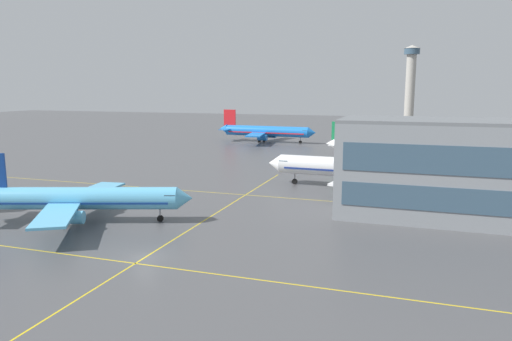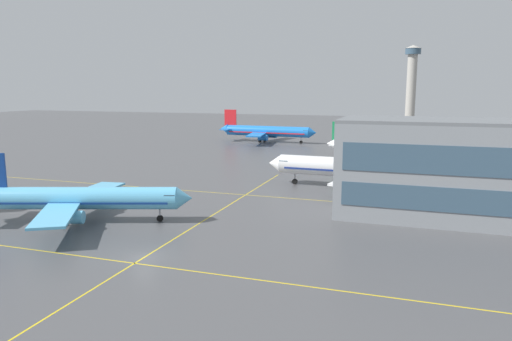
% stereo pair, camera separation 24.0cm
% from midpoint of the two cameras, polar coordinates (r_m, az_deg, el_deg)
% --- Properties ---
extents(ground_plane, '(600.00, 600.00, 0.00)m').
position_cam_midpoint_polar(ground_plane, '(58.01, -13.15, -10.11)').
color(ground_plane, '#4C4C4F').
extents(airliner_front_gate, '(32.20, 27.54, 10.28)m').
position_cam_midpoint_polar(airliner_front_gate, '(74.78, -20.33, -3.17)').
color(airliner_front_gate, '#5BB7E5').
rests_on(airliner_front_gate, ground).
extents(airliner_second_row, '(38.24, 33.04, 11.91)m').
position_cam_midpoint_polar(airliner_second_row, '(95.17, 12.72, 0.23)').
color(airliner_second_row, white).
rests_on(airliner_second_row, ground).
extents(airliner_third_row, '(32.97, 28.34, 10.25)m').
position_cam_midpoint_polar(airliner_third_row, '(135.15, 15.16, 2.67)').
color(airliner_third_row, white).
rests_on(airliner_third_row, ground).
extents(airliner_far_left_stand, '(37.53, 32.36, 11.67)m').
position_cam_midpoint_polar(airliner_far_left_stand, '(175.07, 1.25, 4.73)').
color(airliner_far_left_stand, blue).
rests_on(airliner_far_left_stand, ground).
extents(taxiway_markings, '(157.43, 81.27, 0.01)m').
position_cam_midpoint_polar(taxiway_markings, '(71.81, -6.22, -6.01)').
color(taxiway_markings, yellow).
rests_on(taxiway_markings, ground).
extents(control_tower, '(8.82, 8.82, 42.86)m').
position_cam_midpoint_polar(control_tower, '(280.37, 18.18, 10.38)').
color(control_tower, '#ADA89E').
rests_on(control_tower, ground).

